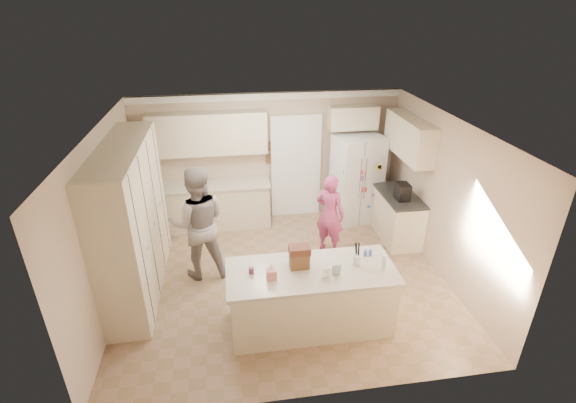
{
  "coord_description": "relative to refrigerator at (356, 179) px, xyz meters",
  "views": [
    {
      "loc": [
        -0.79,
        -5.6,
        4.22
      ],
      "look_at": [
        0.1,
        0.35,
        1.25
      ],
      "focal_mm": 26.0,
      "sensor_mm": 36.0,
      "label": 1
    }
  ],
  "objects": [
    {
      "name": "utensil_crock",
      "position": [
        -0.88,
        -2.92,
        0.1
      ],
      "size": [
        0.13,
        0.13,
        0.15
      ],
      "primitive_type": "cylinder",
      "color": "white",
      "rests_on": "island_top"
    },
    {
      "name": "teen_girl",
      "position": [
        -0.82,
        -1.12,
        -0.15
      ],
      "size": [
        0.65,
        0.62,
        1.49
      ],
      "primitive_type": "imported",
      "rotation": [
        0.0,
        0.0,
        2.46
      ],
      "color": "#BE4867",
      "rests_on": "floor"
    },
    {
      "name": "ceiling",
      "position": [
        -1.73,
        -1.87,
        1.71
      ],
      "size": [
        5.2,
        4.6,
        0.02
      ],
      "primitive_type": "cube",
      "color": "white",
      "rests_on": "wall_back"
    },
    {
      "name": "wall_back",
      "position": [
        -1.73,
        0.44,
        0.4
      ],
      "size": [
        5.2,
        0.02,
        2.6
      ],
      "primitive_type": "cube",
      "color": "#C8AE92",
      "rests_on": "ground"
    },
    {
      "name": "back_base_cab",
      "position": [
        -2.88,
        0.13,
        -0.46
      ],
      "size": [
        2.2,
        0.6,
        0.88
      ],
      "primitive_type": "cube",
      "color": "beige",
      "rests_on": "floor"
    },
    {
      "name": "doorway_casing",
      "position": [
        -1.18,
        0.38,
        0.15
      ],
      "size": [
        1.02,
        0.03,
        2.22
      ],
      "primitive_type": "cube",
      "color": "white",
      "rests_on": "floor"
    },
    {
      "name": "over_fridge_cab",
      "position": [
        -0.08,
        0.26,
        1.2
      ],
      "size": [
        0.95,
        0.35,
        0.45
      ],
      "primitive_type": "cube",
      "color": "beige",
      "rests_on": "wall_back"
    },
    {
      "name": "coffee_maker",
      "position": [
        0.52,
        -1.07,
        0.17
      ],
      "size": [
        0.22,
        0.28,
        0.3
      ],
      "primitive_type": "cube",
      "color": "black",
      "rests_on": "right_countertop"
    },
    {
      "name": "dollhouse_roof",
      "position": [
        -1.68,
        -2.87,
        0.3
      ],
      "size": [
        0.28,
        0.2,
        0.1
      ],
      "primitive_type": "cube",
      "color": "#592D1E",
      "rests_on": "dollhouse_body"
    },
    {
      "name": "dollhouse_body",
      "position": [
        -1.68,
        -2.87,
        0.14
      ],
      "size": [
        0.26,
        0.18,
        0.22
      ],
      "primitive_type": "cube",
      "color": "brown",
      "rests_on": "island_top"
    },
    {
      "name": "back_countertop",
      "position": [
        -2.88,
        0.12,
        0.0
      ],
      "size": [
        2.24,
        0.63,
        0.04
      ],
      "primitive_type": "cube",
      "color": "beige",
      "rests_on": "back_base_cab"
    },
    {
      "name": "shaker_pepper",
      "position": [
        -0.64,
        -2.75,
        0.07
      ],
      "size": [
        0.05,
        0.05,
        0.09
      ],
      "primitive_type": "cylinder",
      "color": "#445AB1",
      "rests_on": "island_top"
    },
    {
      "name": "tissue_plume",
      "position": [
        -2.08,
        -3.07,
        0.2
      ],
      "size": [
        0.08,
        0.08,
        0.08
      ],
      "primitive_type": "cone",
      "color": "white",
      "rests_on": "tissue_box"
    },
    {
      "name": "wall_frame_lower",
      "position": [
        -1.71,
        0.4,
        0.38
      ],
      "size": [
        0.15,
        0.02,
        0.2
      ],
      "primitive_type": "cube",
      "color": "brown",
      "rests_on": "wall_back"
    },
    {
      "name": "water_bottle",
      "position": [
        -0.58,
        -3.12,
        0.14
      ],
      "size": [
        0.07,
        0.07,
        0.24
      ],
      "primitive_type": "cylinder",
      "color": "silver",
      "rests_on": "island_top"
    },
    {
      "name": "jam_jar",
      "position": [
        -2.33,
        -2.92,
        0.07
      ],
      "size": [
        0.07,
        0.07,
        0.09
      ],
      "primitive_type": "cylinder",
      "color": "#59263F",
      "rests_on": "island_top"
    },
    {
      "name": "shaker_salt",
      "position": [
        -0.71,
        -2.75,
        0.07
      ],
      "size": [
        0.05,
        0.05,
        0.09
      ],
      "primitive_type": "cylinder",
      "color": "#445AB1",
      "rests_on": "island_top"
    },
    {
      "name": "greeting_card_a",
      "position": [
        -1.38,
        -3.17,
        0.11
      ],
      "size": [
        0.12,
        0.06,
        0.16
      ],
      "primitive_type": "cube",
      "rotation": [
        0.15,
        0.0,
        0.2
      ],
      "color": "white",
      "rests_on": "island_top"
    },
    {
      "name": "island_base",
      "position": [
        -1.53,
        -2.97,
        -0.46
      ],
      "size": [
        2.2,
        0.9,
        0.88
      ],
      "primitive_type": "cube",
      "color": "beige",
      "rests_on": "floor"
    },
    {
      "name": "right_upper_cab",
      "position": [
        0.7,
        -0.67,
        1.05
      ],
      "size": [
        0.35,
        1.5,
        0.7
      ],
      "primitive_type": "cube",
      "color": "beige",
      "rests_on": "wall_right"
    },
    {
      "name": "tissue_box",
      "position": [
        -2.08,
        -3.07,
        0.1
      ],
      "size": [
        0.13,
        0.13,
        0.14
      ],
      "primitive_type": "cube",
      "color": "#EE867F",
      "rests_on": "island_top"
    },
    {
      "name": "fridge_magnets",
      "position": [
        0.0,
        -0.36,
        0.0
      ],
      "size": [
        0.76,
        0.02,
        1.44
      ],
      "primitive_type": null,
      "color": "tan",
      "rests_on": "refrigerator"
    },
    {
      "name": "wall_frame_upper",
      "position": [
        -1.71,
        0.4,
        0.65
      ],
      "size": [
        0.15,
        0.02,
        0.2
      ],
      "primitive_type": "cube",
      "color": "brown",
      "rests_on": "wall_back"
    },
    {
      "name": "fridge_seam",
      "position": [
        0.0,
        -0.35,
        0.0
      ],
      "size": [
        0.02,
        0.02,
        1.78
      ],
      "primitive_type": "cube",
      "color": "gray",
      "rests_on": "refrigerator"
    },
    {
      "name": "greeting_card_b",
      "position": [
        -1.23,
        -3.12,
        0.11
      ],
      "size": [
        0.12,
        0.05,
        0.16
      ],
      "primitive_type": "cube",
      "rotation": [
        0.15,
        0.0,
        -0.1
      ],
      "color": "silver",
      "rests_on": "island_top"
    },
    {
      "name": "fridge_handle_r",
      "position": [
        0.05,
        -0.37,
        0.15
      ],
      "size": [
        0.02,
        0.02,
        0.85
      ],
      "primitive_type": "cylinder",
      "color": "silver",
      "rests_on": "refrigerator"
    },
    {
      "name": "right_base_cab",
      "position": [
        0.57,
        -0.87,
        -0.46
      ],
      "size": [
        0.6,
        1.2,
        0.88
      ],
      "primitive_type": "cube",
      "color": "beige",
      "rests_on": "floor"
    },
    {
      "name": "fridge_handle_l",
      "position": [
        -0.05,
        -0.37,
        0.15
      ],
      "size": [
        0.02,
        0.02,
        0.85
      ],
      "primitive_type": "cylinder",
      "color": "silver",
      "rests_on": "refrigerator"
    },
    {
      "name": "fridge_dispenser",
      "position": [
        -0.22,
        -0.37,
        0.25
      ],
      "size": [
        0.22,
        0.03,
        0.35
      ],
      "primitive_type": "cube",
      "color": "black",
      "rests_on": "refrigerator"
    },
    {
      "name": "doorway_opening",
      "position": [
        -1.18,
        0.41,
        0.15
      ],
      "size": [
        0.9,
        0.06,
        2.1
      ],
      "primitive_type": "cube",
      "color": "black",
      "rests_on": "floor"
    },
    {
      "name": "back_upper_cab",
      "position": [
        -2.88,
        0.26,
        1.0
      ],
      "size": [
        2.2,
        0.35,
        0.8
      ],
      "primitive_type": "cube",
      "color": "beige",
      "rests_on": "wall_back"
    },
    {
      "name": "floor",
      "position": [
        -1.73,
        -1.87,
        -0.91
      ],
      "size": [
        5.2,
        4.6,
        0.02
      ],
      "primitive_type": "cube",
      "color": "#937058",
      "rests_on": "ground"
    },
    {
      "name": "right_countertop",
      "position": [
        0.56,
        -0.87,
        0.0
      ],
      "size": [
        0.63,
        1.24,
        0.04
      ],
      "primitive_type": "cube",
      "color": "#2D2B28",
      "rests_on": "right_base_cab"
    },
    {
      "name": "crown_back",
      "position": [
        -1.73,
        0.39,
        1.63
      ],
      "size": [
        5.2,
        0.08,
        0.12
      ],
      "primitive_type": "cube",
      "color": "white",
      "rests_on": "wall_back"
    },
    {
      "name": "wall_front",
      "position": [
        -1.73,
        -4.18,
        0.4
      ],
      "size": [
        5.2,
        0.02,
        2.6
      ],
      "primitive_type": "cube",
      "color": "#C8AE92",
      "rests_on": "ground"
    },
    {
      "name": "island_top",
      "position": [
        -1.53,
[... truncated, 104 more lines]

